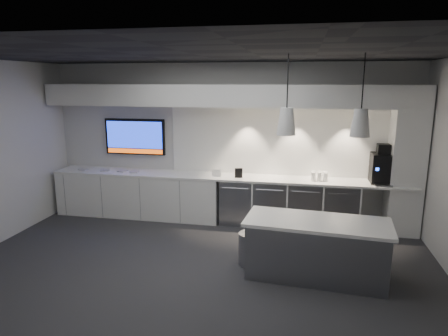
% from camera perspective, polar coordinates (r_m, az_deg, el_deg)
% --- Properties ---
extents(floor, '(7.00, 7.00, 0.00)m').
position_cam_1_polar(floor, '(5.88, -4.13, -14.63)').
color(floor, '#2C2C2F').
rests_on(floor, ground).
extents(ceiling, '(7.00, 7.00, 0.00)m').
position_cam_1_polar(ceiling, '(5.25, -4.66, 15.97)').
color(ceiling, black).
rests_on(ceiling, wall_back).
extents(wall_back, '(7.00, 0.00, 7.00)m').
position_cam_1_polar(wall_back, '(7.76, 0.56, 3.74)').
color(wall_back, silver).
rests_on(wall_back, floor).
extents(wall_front, '(7.00, 0.00, 7.00)m').
position_cam_1_polar(wall_front, '(3.14, -16.85, -10.04)').
color(wall_front, silver).
rests_on(wall_front, floor).
extents(back_counter, '(6.80, 0.65, 0.04)m').
position_cam_1_polar(back_counter, '(7.57, 0.10, -1.27)').
color(back_counter, white).
rests_on(back_counter, left_base_cabinets).
extents(left_base_cabinets, '(3.30, 0.63, 0.86)m').
position_cam_1_polar(left_base_cabinets, '(8.20, -12.02, -3.74)').
color(left_base_cabinets, white).
rests_on(left_base_cabinets, floor).
extents(fridge_unit_a, '(0.60, 0.61, 0.85)m').
position_cam_1_polar(fridge_unit_a, '(7.65, 1.94, -4.67)').
color(fridge_unit_a, gray).
rests_on(fridge_unit_a, floor).
extents(fridge_unit_b, '(0.60, 0.61, 0.85)m').
position_cam_1_polar(fridge_unit_b, '(7.58, 6.66, -4.91)').
color(fridge_unit_b, gray).
rests_on(fridge_unit_b, floor).
extents(fridge_unit_c, '(0.60, 0.61, 0.85)m').
position_cam_1_polar(fridge_unit_c, '(7.56, 11.44, -5.13)').
color(fridge_unit_c, gray).
rests_on(fridge_unit_c, floor).
extents(fridge_unit_d, '(0.60, 0.61, 0.85)m').
position_cam_1_polar(fridge_unit_d, '(7.59, 16.22, -5.30)').
color(fridge_unit_d, gray).
rests_on(fridge_unit_d, floor).
extents(backsplash, '(4.60, 0.03, 1.30)m').
position_cam_1_polar(backsplash, '(7.61, 9.47, 3.77)').
color(backsplash, white).
rests_on(backsplash, wall_back).
extents(soffit, '(6.90, 0.60, 0.40)m').
position_cam_1_polar(soffit, '(7.39, 0.14, 10.31)').
color(soffit, white).
rests_on(soffit, wall_back).
extents(column, '(0.55, 0.55, 2.60)m').
position_cam_1_polar(column, '(7.58, 24.60, 0.86)').
color(column, white).
rests_on(column, floor).
extents(wall_tv, '(1.25, 0.07, 0.72)m').
position_cam_1_polar(wall_tv, '(8.27, -12.60, 4.39)').
color(wall_tv, black).
rests_on(wall_tv, wall_back).
extents(island, '(2.00, 0.99, 0.82)m').
position_cam_1_polar(island, '(5.72, 13.01, -11.16)').
color(island, gray).
rests_on(island, floor).
extents(bin, '(0.42, 0.42, 0.48)m').
position_cam_1_polar(bin, '(6.02, 3.72, -11.43)').
color(bin, gray).
rests_on(bin, floor).
extents(coffee_machine, '(0.38, 0.55, 0.69)m').
position_cam_1_polar(coffee_machine, '(7.53, 21.65, 0.12)').
color(coffee_machine, black).
rests_on(coffee_machine, back_counter).
extents(sign_black, '(0.14, 0.05, 0.18)m').
position_cam_1_polar(sign_black, '(7.41, 2.10, -0.71)').
color(sign_black, black).
rests_on(sign_black, back_counter).
extents(sign_white, '(0.18, 0.05, 0.14)m').
position_cam_1_polar(sign_white, '(7.50, -1.07, -0.69)').
color(sign_white, white).
rests_on(sign_white, back_counter).
extents(cup_cluster, '(0.29, 0.19, 0.16)m').
position_cam_1_polar(cup_cluster, '(7.40, 13.47, -1.16)').
color(cup_cluster, white).
rests_on(cup_cluster, back_counter).
extents(tray_a, '(0.17, 0.17, 0.02)m').
position_cam_1_polar(tray_a, '(8.56, -19.43, -0.16)').
color(tray_a, '#A6A6A6').
rests_on(tray_a, back_counter).
extents(tray_b, '(0.20, 0.20, 0.02)m').
position_cam_1_polar(tray_b, '(8.33, -16.65, -0.31)').
color(tray_b, '#A6A6A6').
rests_on(tray_b, back_counter).
extents(tray_c, '(0.19, 0.19, 0.02)m').
position_cam_1_polar(tray_c, '(8.17, -14.30, -0.40)').
color(tray_c, '#A6A6A6').
rests_on(tray_c, back_counter).
extents(tray_d, '(0.19, 0.19, 0.02)m').
position_cam_1_polar(tray_d, '(8.04, -12.71, -0.54)').
color(tray_d, '#A6A6A6').
rests_on(tray_d, back_counter).
extents(pendant_left, '(0.25, 0.25, 1.05)m').
position_cam_1_polar(pendant_left, '(5.28, 8.91, 6.65)').
color(pendant_left, white).
rests_on(pendant_left, ceiling).
extents(pendant_right, '(0.25, 0.25, 1.05)m').
position_cam_1_polar(pendant_right, '(5.33, 18.91, 6.18)').
color(pendant_right, white).
rests_on(pendant_right, ceiling).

